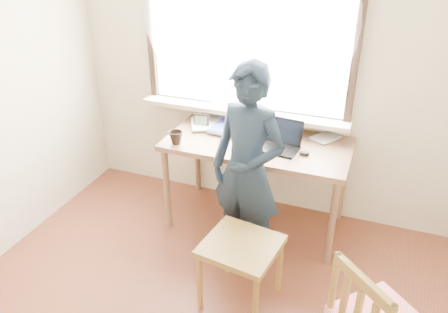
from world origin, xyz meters
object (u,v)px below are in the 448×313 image
at_px(mug_white, 255,129).
at_px(work_chair, 241,252).
at_px(mug_dark, 176,138).
at_px(person, 248,170).
at_px(laptop, 280,141).
at_px(desk, 257,151).

bearing_deg(mug_white, work_chair, -77.09).
bearing_deg(mug_white, mug_dark, -143.01).
relative_size(mug_dark, person, 0.07).
bearing_deg(laptop, work_chair, -91.09).
bearing_deg(desk, mug_dark, -156.27).
relative_size(mug_dark, work_chair, 0.21).
bearing_deg(person, work_chair, -62.68).
xyz_separation_m(mug_white, mug_dark, (-0.54, -0.41, 0.01)).
xyz_separation_m(desk, mug_dark, (-0.61, -0.27, 0.14)).
bearing_deg(mug_white, laptop, -33.79).
xyz_separation_m(mug_white, work_chair, (0.24, -1.05, -0.43)).
bearing_deg(laptop, mug_white, 146.21).
bearing_deg(work_chair, laptop, 88.91).
relative_size(laptop, person, 0.22).
relative_size(mug_white, mug_dark, 0.98).
distance_m(work_chair, person, 0.60).
height_order(mug_white, work_chair, mug_white).
bearing_deg(desk, laptop, -10.10).
xyz_separation_m(desk, work_chair, (0.17, -0.91, -0.30)).
bearing_deg(mug_dark, work_chair, -39.63).
bearing_deg(mug_dark, desk, 23.73).
bearing_deg(mug_dark, person, -16.11).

